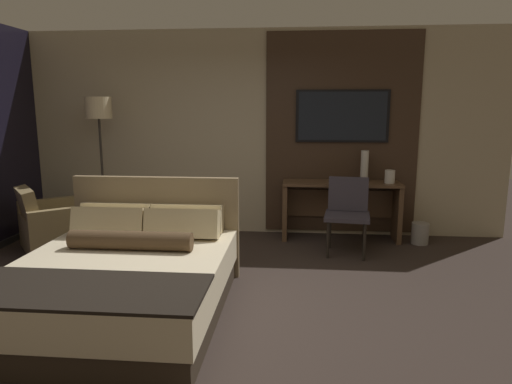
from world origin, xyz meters
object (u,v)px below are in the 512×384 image
at_px(desk_chair, 348,208).
at_px(waste_bin, 420,233).
at_px(desk, 341,201).
at_px(vase_short, 390,177).
at_px(floor_lamp, 99,120).
at_px(vase_tall, 364,166).
at_px(armchair_by_window, 55,227).
at_px(tv, 342,116).
at_px(bed, 126,277).

height_order(desk_chair, waste_bin, desk_chair).
xyz_separation_m(desk, vase_short, (0.62, -0.06, 0.35)).
distance_m(desk, vase_short, 0.71).
distance_m(floor_lamp, vase_tall, 3.57).
bearing_deg(desk_chair, armchair_by_window, -170.01).
distance_m(tv, desk_chair, 1.33).
distance_m(bed, waste_bin, 3.84).
xyz_separation_m(vase_tall, vase_short, (0.31, -0.11, -0.12)).
height_order(bed, tv, tv).
height_order(armchair_by_window, vase_tall, vase_tall).
bearing_deg(bed, desk, 50.04).
xyz_separation_m(tv, waste_bin, (1.02, -0.35, -1.50)).
relative_size(desk, vase_tall, 3.74).
distance_m(floor_lamp, vase_short, 3.89).
relative_size(desk, desk_chair, 1.68).
bearing_deg(armchair_by_window, vase_short, -120.80).
bearing_deg(vase_short, waste_bin, -13.58).
xyz_separation_m(armchair_by_window, floor_lamp, (0.42, 0.55, 1.32)).
xyz_separation_m(bed, tv, (2.05, 2.64, 1.33)).
distance_m(vase_tall, vase_short, 0.36).
bearing_deg(bed, armchair_by_window, 132.89).
distance_m(bed, armchair_by_window, 2.30).
bearing_deg(tv, vase_tall, -23.61).
height_order(vase_short, waste_bin, vase_short).
bearing_deg(vase_tall, floor_lamp, -175.57).
xyz_separation_m(tv, floor_lamp, (-3.20, -0.40, -0.04)).
height_order(floor_lamp, vase_short, floor_lamp).
relative_size(desk, floor_lamp, 0.82).
bearing_deg(tv, desk_chair, -87.78).
bearing_deg(desk_chair, desk, 100.11).
xyz_separation_m(vase_tall, waste_bin, (0.72, -0.21, -0.85)).
bearing_deg(floor_lamp, tv, 7.19).
relative_size(vase_tall, waste_bin, 1.48).
height_order(bed, armchair_by_window, bed).
distance_m(vase_tall, waste_bin, 1.13).
height_order(desk, desk_chair, desk_chair).
distance_m(desk, floor_lamp, 3.39).
relative_size(desk_chair, floor_lamp, 0.49).
bearing_deg(desk, armchair_by_window, -168.09).
distance_m(desk_chair, vase_tall, 0.82).
bearing_deg(vase_tall, waste_bin, -16.46).
distance_m(bed, desk, 3.21).
height_order(desk, floor_lamp, floor_lamp).
xyz_separation_m(floor_lamp, waste_bin, (4.23, 0.06, -1.46)).
distance_m(bed, floor_lamp, 2.82).
xyz_separation_m(armchair_by_window, vase_short, (4.24, 0.70, 0.60)).
bearing_deg(armchair_by_window, vase_tall, -118.45).
height_order(tv, vase_short, tv).
relative_size(desk, armchair_by_window, 1.37).
xyz_separation_m(bed, waste_bin, (3.08, 2.29, -0.18)).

